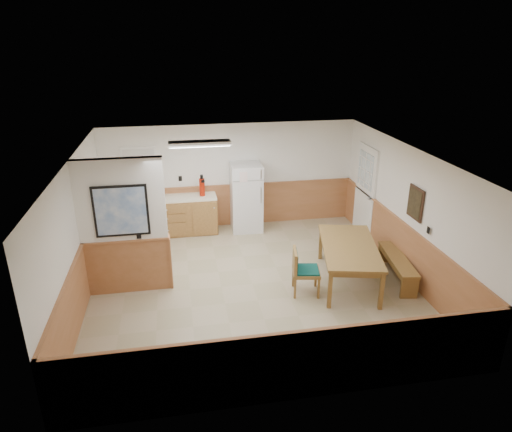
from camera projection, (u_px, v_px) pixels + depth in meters
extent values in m
plane|color=tan|center=(252.00, 284.00, 8.64)|extent=(6.00, 6.00, 0.00)
cube|color=silver|center=(252.00, 155.00, 7.72)|extent=(6.00, 6.00, 0.02)
cube|color=white|center=(231.00, 176.00, 10.92)|extent=(6.00, 0.02, 2.50)
cube|color=white|center=(407.00, 212.00, 8.67)|extent=(0.02, 6.00, 2.50)
cube|color=white|center=(77.00, 235.00, 7.68)|extent=(0.02, 6.00, 2.50)
cube|color=#B27147|center=(232.00, 205.00, 11.18)|extent=(6.00, 0.04, 1.00)
cube|color=#B27147|center=(401.00, 248.00, 8.95)|extent=(0.04, 6.00, 1.00)
cube|color=#B27147|center=(84.00, 274.00, 7.97)|extent=(0.04, 6.00, 1.00)
cube|color=white|center=(121.00, 201.00, 7.81)|extent=(1.50, 0.15, 1.50)
cube|color=#B27147|center=(128.00, 266.00, 8.27)|extent=(1.50, 0.17, 1.00)
cube|color=black|center=(121.00, 211.00, 7.77)|extent=(0.92, 0.03, 0.92)
cube|color=white|center=(121.00, 211.00, 7.76)|extent=(0.84, 0.01, 0.84)
cube|color=#AC773D|center=(187.00, 215.00, 10.75)|extent=(1.40, 0.60, 0.86)
cube|color=#AC773D|center=(123.00, 220.00, 10.51)|extent=(0.06, 0.60, 0.86)
cube|color=#AC773D|center=(155.00, 217.00, 10.63)|extent=(0.06, 0.60, 0.86)
cube|color=white|center=(168.00, 198.00, 10.52)|extent=(2.20, 0.60, 0.04)
cube|color=white|center=(168.00, 191.00, 10.77)|extent=(2.20, 0.02, 0.10)
cube|color=white|center=(365.00, 192.00, 10.49)|extent=(0.05, 1.02, 2.15)
cube|color=white|center=(365.00, 192.00, 10.49)|extent=(0.04, 0.90, 2.05)
cube|color=silver|center=(366.00, 170.00, 10.29)|extent=(0.02, 0.76, 0.80)
cube|color=white|center=(140.00, 168.00, 10.45)|extent=(0.80, 0.03, 1.00)
cube|color=white|center=(140.00, 168.00, 10.43)|extent=(0.70, 0.01, 0.90)
cube|color=#342015|center=(416.00, 203.00, 8.28)|extent=(0.03, 0.50, 0.60)
cube|color=black|center=(415.00, 203.00, 8.28)|extent=(0.01, 0.42, 0.52)
cube|color=white|center=(200.00, 143.00, 8.79)|extent=(1.20, 0.30, 0.08)
cube|color=white|center=(200.00, 146.00, 8.81)|extent=(1.15, 0.25, 0.01)
cube|color=white|center=(246.00, 197.00, 10.80)|extent=(0.73, 0.71, 1.62)
cube|color=silver|center=(261.00, 174.00, 10.27)|extent=(0.03, 0.02, 0.21)
cube|color=silver|center=(261.00, 195.00, 10.46)|extent=(0.03, 0.02, 0.38)
cube|color=#A1743B|center=(349.00, 247.00, 8.48)|extent=(1.41, 2.16, 0.05)
cube|color=#A1743B|center=(349.00, 250.00, 8.51)|extent=(1.29, 2.04, 0.10)
cube|color=#A1743B|center=(330.00, 290.00, 7.77)|extent=(0.08, 0.08, 0.70)
cube|color=#A1743B|center=(321.00, 243.00, 9.51)|extent=(0.08, 0.08, 0.70)
cube|color=#A1743B|center=(382.00, 291.00, 7.74)|extent=(0.08, 0.08, 0.70)
cube|color=#A1743B|center=(363.00, 244.00, 9.47)|extent=(0.08, 0.08, 0.70)
cube|color=#A1743B|center=(398.00, 259.00, 8.68)|extent=(0.54, 1.53, 0.05)
cube|color=#A1743B|center=(415.00, 288.00, 8.13)|extent=(0.31, 0.10, 0.40)
cube|color=#A1743B|center=(381.00, 253.00, 9.41)|extent=(0.31, 0.10, 0.40)
cube|color=#A1743B|center=(306.00, 272.00, 8.22)|extent=(0.56, 0.56, 0.06)
cube|color=#0F4F42|center=(306.00, 270.00, 8.20)|extent=(0.51, 0.51, 0.03)
cube|color=#A1743B|center=(295.00, 260.00, 8.13)|extent=(0.14, 0.48, 0.40)
cube|color=#0F4F42|center=(283.00, 260.00, 8.14)|extent=(0.09, 0.42, 0.34)
cube|color=#A1743B|center=(295.00, 289.00, 8.11)|extent=(0.05, 0.05, 0.39)
cube|color=#A1743B|center=(293.00, 277.00, 8.50)|extent=(0.05, 0.05, 0.39)
cube|color=#A1743B|center=(319.00, 289.00, 8.11)|extent=(0.05, 0.05, 0.39)
cube|color=#A1743B|center=(316.00, 277.00, 8.50)|extent=(0.05, 0.05, 0.39)
cylinder|color=#AC1C09|center=(202.00, 187.00, 10.56)|extent=(0.17, 0.17, 0.41)
cylinder|color=black|center=(202.00, 177.00, 10.47)|extent=(0.07, 0.07, 0.09)
cylinder|color=#167E2B|center=(135.00, 195.00, 10.36)|extent=(0.07, 0.07, 0.20)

